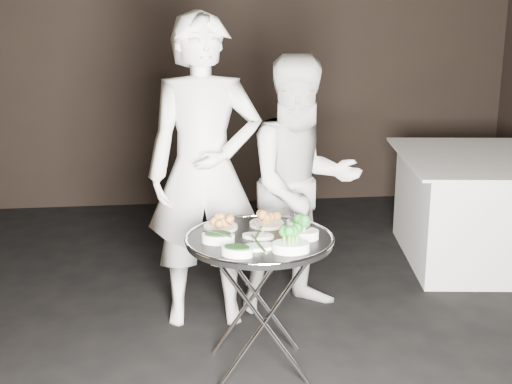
{
  "coord_description": "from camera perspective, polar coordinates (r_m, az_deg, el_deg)",
  "views": [
    {
      "loc": [
        -0.2,
        -3.18,
        1.95
      ],
      "look_at": [
        0.22,
        0.4,
        0.95
      ],
      "focal_mm": 50.0,
      "sensor_mm": 36.0,
      "label": 1
    }
  ],
  "objects": [
    {
      "name": "potato_plate_a",
      "position": [
        3.8,
        -2.86,
        -2.52
      ],
      "size": [
        0.18,
        0.18,
        0.07
      ],
      "rotation": [
        0.0,
        0.0,
        -0.29
      ],
      "color": "beige",
      "rests_on": "serving_tray"
    },
    {
      "name": "broccoli_bowl_a",
      "position": [
        3.65,
        3.67,
        -3.24
      ],
      "size": [
        0.19,
        0.15,
        0.07
      ],
      "rotation": [
        0.0,
        0.0,
        -0.12
      ],
      "color": "white",
      "rests_on": "serving_tray"
    },
    {
      "name": "spinach_bowl_b",
      "position": [
        3.41,
        -1.53,
        -4.65
      ],
      "size": [
        0.18,
        0.15,
        0.06
      ],
      "rotation": [
        0.0,
        0.0,
        -0.4
      ],
      "color": "white",
      "rests_on": "serving_tray"
    },
    {
      "name": "tray_stand",
      "position": [
        3.79,
        0.27,
        -8.52
      ],
      "size": [
        0.5,
        0.42,
        0.73
      ],
      "rotation": [
        0.0,
        0.0,
        0.13
      ],
      "color": "silver",
      "rests_on": "floor"
    },
    {
      "name": "wall_back",
      "position": [
        6.73,
        -5.05,
        11.58
      ],
      "size": [
        6.0,
        0.05,
        3.0
      ],
      "primitive_type": "cube",
      "color": "black",
      "rests_on": "floor"
    },
    {
      "name": "spinach_bowl_a",
      "position": [
        3.59,
        -3.05,
        -3.58
      ],
      "size": [
        0.19,
        0.14,
        0.07
      ],
      "rotation": [
        0.0,
        0.0,
        -0.24
      ],
      "color": "white",
      "rests_on": "serving_tray"
    },
    {
      "name": "waiter_right",
      "position": [
        4.42,
        3.68,
        0.49
      ],
      "size": [
        0.91,
        0.78,
        1.62
      ],
      "primitive_type": "imported",
      "rotation": [
        0.0,
        0.0,
        0.23
      ],
      "color": "silver",
      "rests_on": "floor"
    },
    {
      "name": "serving_utensils",
      "position": [
        3.71,
        0.4,
        -2.62
      ],
      "size": [
        0.58,
        0.41,
        0.01
      ],
      "color": "silver",
      "rests_on": "serving_tray"
    },
    {
      "name": "asparagus_plate_a",
      "position": [
        3.66,
        0.17,
        -3.46
      ],
      "size": [
        0.18,
        0.13,
        0.03
      ],
      "rotation": [
        0.0,
        0.0,
        -0.28
      ],
      "color": "white",
      "rests_on": "serving_tray"
    },
    {
      "name": "waiter_left",
      "position": [
        4.23,
        -4.15,
        1.57
      ],
      "size": [
        0.69,
        0.45,
        1.87
      ],
      "primitive_type": "imported",
      "rotation": [
        0.0,
        0.0,
        -0.01
      ],
      "color": "silver",
      "rests_on": "floor"
    },
    {
      "name": "potato_plate_b",
      "position": [
        3.85,
        0.86,
        -2.26
      ],
      "size": [
        0.19,
        0.19,
        0.07
      ],
      "rotation": [
        0.0,
        0.0,
        -0.08
      ],
      "color": "beige",
      "rests_on": "serving_tray"
    },
    {
      "name": "broccoli_bowl_b",
      "position": [
        3.46,
        2.82,
        -4.24
      ],
      "size": [
        0.19,
        0.14,
        0.08
      ],
      "rotation": [
        0.0,
        0.0,
        -0.06
      ],
      "color": "white",
      "rests_on": "serving_tray"
    },
    {
      "name": "greens_bowl",
      "position": [
        3.8,
        3.42,
        -2.48
      ],
      "size": [
        0.13,
        0.13,
        0.07
      ],
      "rotation": [
        0.0,
        0.0,
        -0.39
      ],
      "color": "white",
      "rests_on": "serving_tray"
    },
    {
      "name": "dining_table",
      "position": [
        5.64,
        18.48,
        -1.25
      ],
      "size": [
        1.41,
        1.41,
        0.81
      ],
      "rotation": [
        0.0,
        0.0,
        -0.13
      ],
      "color": "white",
      "rests_on": "floor"
    },
    {
      "name": "serving_tray",
      "position": [
        3.67,
        0.27,
        -3.83
      ],
      "size": [
        0.77,
        0.77,
        0.04
      ],
      "color": "black",
      "rests_on": "tray_stand"
    },
    {
      "name": "asparagus_plate_b",
      "position": [
        3.5,
        0.23,
        -4.31
      ],
      "size": [
        0.19,
        0.12,
        0.04
      ],
      "rotation": [
        0.0,
        0.0,
        0.15
      ],
      "color": "white",
      "rests_on": "serving_tray"
    }
  ]
}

